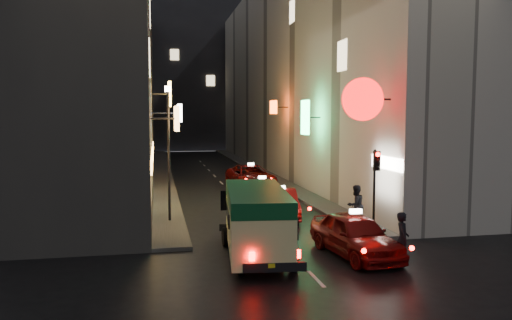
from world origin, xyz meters
TOP-DOWN VIEW (x-y plane):
  - building_left at (-8.00, 33.99)m, footprint 7.63×52.00m
  - building_right at (8.00, 33.99)m, footprint 8.15×52.00m
  - building_far at (0.00, 66.00)m, footprint 30.00×10.00m
  - sidewalk_left at (-4.25, 34.00)m, footprint 1.50×52.00m
  - sidewalk_right at (4.25, 34.00)m, footprint 1.50×52.00m
  - minibus at (-1.34, 6.67)m, footprint 2.61×5.88m
  - taxi_near at (2.17, 6.14)m, footprint 3.02×5.90m
  - taxi_second at (1.22, 13.24)m, footprint 2.85×5.46m
  - taxi_third at (1.31, 18.04)m, footprint 2.81×5.16m
  - taxi_far at (1.68, 23.52)m, footprint 2.79×5.96m
  - pedestrian_crossing at (3.30, 4.81)m, footprint 0.63×0.78m
  - pedestrian_sidewalk at (3.91, 10.28)m, footprint 0.89×0.71m
  - traffic_light at (4.00, 8.47)m, footprint 0.26×0.43m
  - lamp_post at (-4.20, 13.00)m, footprint 0.28×0.28m

SIDE VIEW (x-z plane):
  - sidewalk_left at x=-4.25m, z-range 0.00..0.15m
  - sidewalk_right at x=4.25m, z-range 0.00..0.15m
  - taxi_third at x=1.31m, z-range -0.08..1.64m
  - taxi_second at x=1.22m, z-range -0.08..1.74m
  - taxi_near at x=2.17m, z-range -0.08..1.88m
  - taxi_far at x=1.68m, z-range -0.08..1.93m
  - pedestrian_crossing at x=3.30m, z-range 0.00..2.05m
  - pedestrian_sidewalk at x=3.91m, z-range 0.15..2.20m
  - minibus at x=-1.34m, z-range 0.32..2.77m
  - traffic_light at x=4.00m, z-range 0.94..4.44m
  - lamp_post at x=-4.20m, z-range 0.61..6.84m
  - building_left at x=-8.00m, z-range 0.00..18.00m
  - building_right at x=8.00m, z-range 0.00..18.00m
  - building_far at x=0.00m, z-range 0.00..22.00m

